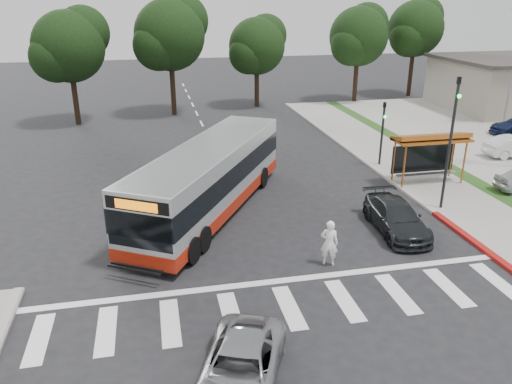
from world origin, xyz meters
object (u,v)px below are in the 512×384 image
object	(u,v)px
pedestrian	(329,243)
dark_sedan	(396,217)
transit_bus	(210,180)
silver_suv_south	(240,370)

from	to	relation	value
pedestrian	dark_sedan	xyz separation A→B (m)	(3.96, 2.24, -0.27)
pedestrian	transit_bus	bearing A→B (deg)	-33.97
dark_sedan	silver_suv_south	size ratio (longest dim) A/B	1.04
silver_suv_south	transit_bus	bearing A→B (deg)	107.90
pedestrian	silver_suv_south	distance (m)	7.44
dark_sedan	silver_suv_south	bearing A→B (deg)	-132.34
transit_bus	silver_suv_south	xyz separation A→B (m)	(-0.74, -11.95, -1.04)
transit_bus	dark_sedan	bearing A→B (deg)	4.38
dark_sedan	silver_suv_south	xyz separation A→B (m)	(-8.56, -8.08, -0.05)
transit_bus	dark_sedan	distance (m)	8.78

